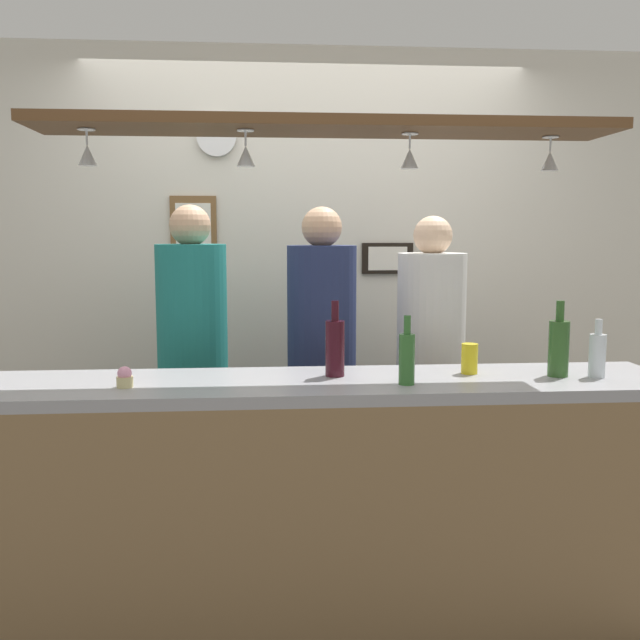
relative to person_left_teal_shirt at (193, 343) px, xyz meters
name	(u,v)px	position (x,y,z in m)	size (l,w,h in m)	color
ground_plane	(322,577)	(0.60, -0.41, -1.02)	(8.00, 8.00, 0.00)	#4C4742
back_wall	(306,276)	(0.60, 0.69, 0.28)	(4.40, 0.06, 2.60)	silver
bar_counter	(333,472)	(0.60, -0.92, -0.35)	(2.70, 0.55, 0.99)	#99999E
overhead_glass_rack	(329,126)	(0.60, -0.71, 0.93)	(2.20, 0.36, 0.04)	brown
hanging_wineglass_far_left	(87,154)	(-0.29, -0.73, 0.82)	(0.07, 0.07, 0.13)	silver
hanging_wineglass_left	(246,155)	(0.29, -0.75, 0.82)	(0.07, 0.07, 0.13)	silver
hanging_wineglass_center_left	(410,157)	(0.91, -0.71, 0.82)	(0.07, 0.07, 0.13)	silver
hanging_wineglass_center	(550,160)	(1.49, -0.66, 0.82)	(0.07, 0.07, 0.13)	silver
person_left_teal_shirt	(193,343)	(0.00, 0.00, 0.00)	(0.34, 0.34, 1.69)	#2D334C
person_middle_navy_shirt	(322,343)	(0.63, 0.00, -0.01)	(0.34, 0.34, 1.68)	#2D334C
person_right_white_patterned_shirt	(431,347)	(1.18, 0.00, -0.03)	(0.34, 0.34, 1.63)	#2D334C
bottle_soda_clear	(597,354)	(1.65, -0.81, 0.06)	(0.06, 0.06, 0.23)	silver
bottle_wine_dark_red	(335,347)	(0.63, -0.70, 0.09)	(0.08, 0.08, 0.30)	#380F19
bottle_beer_green_import	(407,357)	(0.88, -0.88, 0.07)	(0.06, 0.06, 0.26)	#336B2D
bottle_champagne_green	(559,347)	(1.50, -0.77, 0.09)	(0.08, 0.08, 0.30)	#2D5623
drink_can	(469,359)	(1.17, -0.70, 0.03)	(0.07, 0.07, 0.12)	yellow
cupcake	(125,378)	(-0.16, -0.84, 0.01)	(0.06, 0.06, 0.08)	beige
picture_frame_caricature	(193,226)	(-0.05, 0.64, 0.57)	(0.26, 0.02, 0.34)	brown
picture_frame_lower_pair	(387,258)	(1.07, 0.64, 0.39)	(0.30, 0.02, 0.18)	black
wall_clock	(216,136)	(0.09, 0.64, 1.07)	(0.22, 0.22, 0.03)	white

